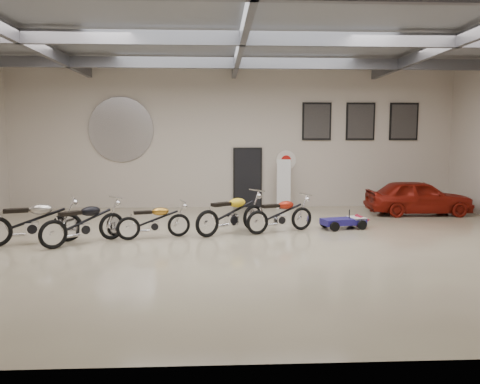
{
  "coord_description": "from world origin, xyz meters",
  "views": [
    {
      "loc": [
        -0.58,
        -10.93,
        2.5
      ],
      "look_at": [
        0.0,
        1.2,
        1.1
      ],
      "focal_mm": 35.0,
      "sensor_mm": 36.0,
      "label": 1
    }
  ],
  "objects_px": {
    "motorcycle_red": "(280,213)",
    "motorcycle_silver": "(32,220)",
    "motorcycle_gold": "(154,220)",
    "go_kart": "(347,219)",
    "motorcycle_black": "(83,222)",
    "banner_stand": "(284,184)",
    "motorcycle_yellow": "(231,212)",
    "vintage_car": "(418,197)"
  },
  "relations": [
    {
      "from": "motorcycle_red",
      "to": "motorcycle_silver",
      "type": "bearing_deg",
      "value": 167.88
    },
    {
      "from": "motorcycle_silver",
      "to": "motorcycle_red",
      "type": "distance_m",
      "value": 6.15
    },
    {
      "from": "motorcycle_gold",
      "to": "motorcycle_silver",
      "type": "bearing_deg",
      "value": 173.22
    },
    {
      "from": "motorcycle_red",
      "to": "motorcycle_gold",
      "type": "bearing_deg",
      "value": 167.97
    },
    {
      "from": "go_kart",
      "to": "motorcycle_black",
      "type": "bearing_deg",
      "value": 179.17
    },
    {
      "from": "banner_stand",
      "to": "motorcycle_red",
      "type": "relative_size",
      "value": 0.92
    },
    {
      "from": "motorcycle_silver",
      "to": "go_kart",
      "type": "xyz_separation_m",
      "value": [
        7.98,
        1.58,
        -0.3
      ]
    },
    {
      "from": "motorcycle_gold",
      "to": "motorcycle_yellow",
      "type": "height_order",
      "value": "motorcycle_yellow"
    },
    {
      "from": "motorcycle_yellow",
      "to": "motorcycle_red",
      "type": "height_order",
      "value": "motorcycle_yellow"
    },
    {
      "from": "motorcycle_red",
      "to": "vintage_car",
      "type": "height_order",
      "value": "vintage_car"
    },
    {
      "from": "banner_stand",
      "to": "motorcycle_yellow",
      "type": "bearing_deg",
      "value": -102.43
    },
    {
      "from": "motorcycle_gold",
      "to": "motorcycle_red",
      "type": "distance_m",
      "value": 3.32
    },
    {
      "from": "vintage_car",
      "to": "go_kart",
      "type": "bearing_deg",
      "value": 128.75
    },
    {
      "from": "motorcycle_yellow",
      "to": "go_kart",
      "type": "height_order",
      "value": "motorcycle_yellow"
    },
    {
      "from": "banner_stand",
      "to": "vintage_car",
      "type": "bearing_deg",
      "value": -7.13
    },
    {
      "from": "motorcycle_gold",
      "to": "motorcycle_red",
      "type": "height_order",
      "value": "motorcycle_red"
    },
    {
      "from": "go_kart",
      "to": "banner_stand",
      "type": "bearing_deg",
      "value": 94.25
    },
    {
      "from": "banner_stand",
      "to": "motorcycle_red",
      "type": "height_order",
      "value": "banner_stand"
    },
    {
      "from": "motorcycle_silver",
      "to": "motorcycle_black",
      "type": "relative_size",
      "value": 1.07
    },
    {
      "from": "go_kart",
      "to": "vintage_car",
      "type": "height_order",
      "value": "vintage_car"
    },
    {
      "from": "motorcycle_gold",
      "to": "go_kart",
      "type": "xyz_separation_m",
      "value": [
        5.2,
        1.05,
        -0.2
      ]
    },
    {
      "from": "motorcycle_yellow",
      "to": "motorcycle_red",
      "type": "distance_m",
      "value": 1.31
    },
    {
      "from": "banner_stand",
      "to": "motorcycle_red",
      "type": "distance_m",
      "value": 4.27
    },
    {
      "from": "motorcycle_silver",
      "to": "motorcycle_red",
      "type": "xyz_separation_m",
      "value": [
        6.04,
        1.15,
        -0.07
      ]
    },
    {
      "from": "banner_stand",
      "to": "motorcycle_red",
      "type": "bearing_deg",
      "value": -86.95
    },
    {
      "from": "go_kart",
      "to": "motorcycle_red",
      "type": "bearing_deg",
      "value": 178.24
    },
    {
      "from": "motorcycle_silver",
      "to": "motorcycle_gold",
      "type": "distance_m",
      "value": 2.84
    },
    {
      "from": "banner_stand",
      "to": "motorcycle_silver",
      "type": "height_order",
      "value": "banner_stand"
    },
    {
      "from": "motorcycle_yellow",
      "to": "motorcycle_red",
      "type": "bearing_deg",
      "value": -29.8
    },
    {
      "from": "motorcycle_black",
      "to": "motorcycle_red",
      "type": "height_order",
      "value": "motorcycle_black"
    },
    {
      "from": "motorcycle_silver",
      "to": "motorcycle_yellow",
      "type": "bearing_deg",
      "value": -6.72
    },
    {
      "from": "banner_stand",
      "to": "motorcycle_gold",
      "type": "height_order",
      "value": "banner_stand"
    },
    {
      "from": "banner_stand",
      "to": "motorcycle_gold",
      "type": "bearing_deg",
      "value": -116.95
    },
    {
      "from": "motorcycle_yellow",
      "to": "go_kart",
      "type": "relative_size",
      "value": 1.45
    },
    {
      "from": "motorcycle_black",
      "to": "vintage_car",
      "type": "height_order",
      "value": "vintage_car"
    },
    {
      "from": "banner_stand",
      "to": "motorcycle_yellow",
      "type": "relative_size",
      "value": 0.83
    },
    {
      "from": "motorcycle_gold",
      "to": "go_kart",
      "type": "distance_m",
      "value": 5.31
    },
    {
      "from": "motorcycle_silver",
      "to": "motorcycle_gold",
      "type": "bearing_deg",
      "value": -8.27
    },
    {
      "from": "motorcycle_gold",
      "to": "motorcycle_red",
      "type": "xyz_separation_m",
      "value": [
        3.26,
        0.62,
        0.04
      ]
    },
    {
      "from": "motorcycle_black",
      "to": "go_kart",
      "type": "xyz_separation_m",
      "value": [
        6.78,
        1.61,
        -0.27
      ]
    },
    {
      "from": "motorcycle_yellow",
      "to": "vintage_car",
      "type": "bearing_deg",
      "value": -10.89
    },
    {
      "from": "banner_stand",
      "to": "motorcycle_yellow",
      "type": "height_order",
      "value": "banner_stand"
    }
  ]
}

